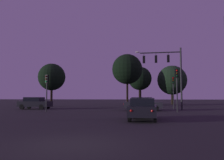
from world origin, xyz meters
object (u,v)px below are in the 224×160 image
Objects in this scene: car_crossing_right at (143,104)px; tree_behind_sign at (172,80)px; tree_center_horizon at (52,77)px; car_nearside_lane at (143,109)px; traffic_light_corner_left at (173,86)px; traffic_light_corner_right at (177,82)px; tree_right_cluster at (127,69)px; traffic_signal_mast_arm at (167,66)px; tree_left_far at (140,79)px; traffic_light_median at (47,85)px; car_crossing_left at (35,103)px.

tree_behind_sign is at bearing 72.34° from car_crossing_right.
car_nearside_lane is at bearing -54.15° from tree_center_horizon.
traffic_light_corner_right reaches higher than traffic_light_corner_left.
tree_right_cluster reaches higher than traffic_light_corner_right.
traffic_signal_mast_arm is 1.01× the size of tree_left_far.
traffic_light_corner_left is at bearing 42.76° from car_crossing_right.
tree_right_cluster is at bearing -120.09° from tree_behind_sign.
traffic_light_median is at bearing -125.30° from tree_behind_sign.
tree_right_cluster is (-8.50, -14.66, 0.59)m from tree_behind_sign.
traffic_light_corner_left is 0.97× the size of car_nearside_lane.
traffic_light_median is 28.96m from tree_behind_sign.
traffic_signal_mast_arm is 1.68× the size of car_crossing_right.
car_crossing_right is (13.61, -1.69, 0.00)m from car_crossing_left.
tree_right_cluster is (-1.66, 16.18, 4.65)m from car_nearside_lane.
tree_behind_sign is 23.73m from tree_center_horizon.
tree_left_far is at bearing 105.04° from traffic_light_corner_left.
tree_left_far is (10.23, 21.67, 2.29)m from traffic_light_median.
tree_left_far is at bearing 99.23° from traffic_light_corner_right.
tree_behind_sign is at bearing 29.94° from tree_center_horizon.
tree_left_far is at bearing 35.17° from tree_center_horizon.
car_nearside_lane is at bearing -91.79° from car_crossing_right.
tree_center_horizon is (-14.05, 8.62, 3.88)m from car_crossing_right.
traffic_light_corner_right is 0.65× the size of tree_center_horizon.
tree_behind_sign reaches higher than traffic_light_corner_left.
car_crossing_right is at bearing 17.01° from traffic_light_median.
traffic_light_corner_left is 14.92m from car_nearside_lane.
traffic_light_corner_left reaches higher than car_crossing_right.
tree_center_horizon is (-18.08, 4.89, 1.73)m from traffic_light_corner_left.
traffic_light_corner_right is (-0.60, -6.00, 0.21)m from traffic_light_corner_left.
traffic_light_corner_left is 0.56× the size of tree_left_far.
traffic_signal_mast_arm is at bearing -116.30° from traffic_light_corner_left.
tree_right_cluster reaches higher than tree_center_horizon.
tree_left_far is (-3.98, 14.83, 2.13)m from traffic_light_corner_left.
tree_center_horizon is (-20.56, -11.85, -0.18)m from tree_behind_sign.
traffic_light_corner_right is at bearing -83.29° from traffic_signal_mast_arm.
traffic_signal_mast_arm is at bearing 74.57° from car_nearside_lane.
traffic_light_corner_right is 0.59× the size of tree_right_cluster.
car_crossing_right is 19.04m from tree_left_far.
car_crossing_right is at bearing -7.07° from car_crossing_left.
traffic_light_corner_right is 9.24m from car_nearside_lane.
tree_right_cluster reaches higher than traffic_light_median.
traffic_signal_mast_arm is 1.67× the size of traffic_light_corner_right.
traffic_signal_mast_arm is 6.51m from tree_right_cluster.
traffic_signal_mast_arm is 1.75× the size of car_nearside_lane.
traffic_signal_mast_arm is 17.21m from tree_left_far.
traffic_light_corner_left reaches higher than traffic_light_median.
traffic_signal_mast_arm is 4.41m from traffic_light_corner_right.
traffic_signal_mast_arm is at bearing -0.32° from car_crossing_left.
traffic_light_median is 10.83m from car_crossing_right.
car_crossing_left is 0.94× the size of car_crossing_right.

